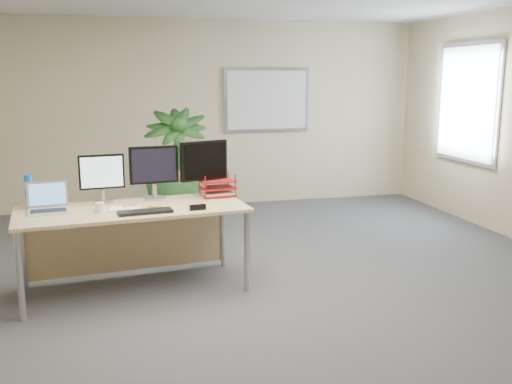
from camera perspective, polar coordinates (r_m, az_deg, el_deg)
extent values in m
plane|color=#404045|center=(4.82, -0.52, -11.52)|extent=(8.00, 8.00, 0.00)
cube|color=#C8BD8E|center=(8.40, -6.99, 7.69)|extent=(7.00, 0.04, 2.70)
cube|color=#A2A3A7|center=(8.59, 1.07, 9.19)|extent=(1.30, 0.03, 0.95)
cube|color=white|center=(8.58, 1.10, 9.18)|extent=(1.20, 0.01, 0.85)
cube|color=#A2A3A7|center=(8.02, 20.40, 8.33)|extent=(0.03, 1.30, 1.55)
cube|color=silver|center=(8.01, 20.28, 8.33)|extent=(0.01, 1.20, 1.45)
cube|color=tan|center=(5.11, -12.23, -1.72)|extent=(2.05, 1.05, 0.03)
cube|color=tan|center=(5.57, -12.65, -4.66)|extent=(1.86, 0.23, 0.61)
cylinder|color=#B1B0B5|center=(4.82, -22.53, -7.82)|extent=(0.05, 0.05, 0.73)
cylinder|color=#B1B0B5|center=(5.08, -0.89, -5.95)|extent=(0.05, 0.05, 0.73)
cylinder|color=#B1B0B5|center=(5.52, -22.32, -5.43)|extent=(0.05, 0.05, 0.73)
cylinder|color=#B1B0B5|center=(5.75, -3.34, -3.92)|extent=(0.05, 0.05, 0.73)
imported|color=#143817|center=(6.96, -8.04, 1.94)|extent=(0.94, 0.94, 1.50)
cylinder|color=#B1B0B5|center=(5.35, -15.03, -1.00)|extent=(0.18, 0.18, 0.02)
cylinder|color=#B1B0B5|center=(5.34, -15.06, -0.34)|extent=(0.04, 0.04, 0.11)
cube|color=black|center=(5.30, -15.18, 1.97)|extent=(0.40, 0.08, 0.31)
cube|color=silver|center=(5.28, -15.16, 1.94)|extent=(0.36, 0.05, 0.27)
cylinder|color=#B1B0B5|center=(5.43, -10.08, -0.60)|extent=(0.20, 0.20, 0.02)
cylinder|color=#B1B0B5|center=(5.41, -10.11, 0.14)|extent=(0.04, 0.04, 0.12)
cube|color=black|center=(5.37, -10.20, 2.69)|extent=(0.45, 0.09, 0.35)
cube|color=black|center=(5.35, -10.15, 2.66)|extent=(0.41, 0.05, 0.31)
cylinder|color=#B1B0B5|center=(5.47, -5.16, -0.37)|extent=(0.22, 0.22, 0.02)
cylinder|color=#B1B0B5|center=(5.46, -5.17, 0.42)|extent=(0.04, 0.04, 0.13)
cube|color=black|center=(5.41, -5.22, 3.16)|extent=(0.47, 0.21, 0.37)
cube|color=black|center=(5.39, -5.08, 3.12)|extent=(0.41, 0.15, 0.33)
cube|color=white|center=(5.13, -20.03, -1.83)|extent=(0.36, 0.27, 0.02)
cube|color=black|center=(5.12, -20.03, -1.74)|extent=(0.30, 0.19, 0.00)
cube|color=white|center=(5.25, -20.14, -0.18)|extent=(0.34, 0.10, 0.22)
cube|color=#5898E3|center=(5.24, -20.14, -0.20)|extent=(0.30, 0.08, 0.18)
cube|color=black|center=(4.88, -11.02, -1.94)|extent=(0.47, 0.20, 0.03)
cylinder|color=white|center=(4.99, -15.36, -1.50)|extent=(0.08, 0.08, 0.09)
torus|color=white|center=(5.00, -15.85, -1.52)|extent=(0.06, 0.02, 0.06)
cube|color=white|center=(5.05, -12.94, -1.67)|extent=(0.30, 0.25, 0.01)
cylinder|color=orange|center=(5.12, -12.58, -1.35)|extent=(0.12, 0.06, 0.01)
cylinder|color=yellow|center=(5.08, -10.04, -1.44)|extent=(0.13, 0.04, 0.02)
cylinder|color=silver|center=(5.38, -21.72, -0.22)|extent=(0.07, 0.07, 0.23)
cylinder|color=blue|center=(5.35, -21.84, 1.31)|extent=(0.07, 0.07, 0.06)
cylinder|color=blue|center=(5.37, -21.73, -0.12)|extent=(0.08, 0.08, 0.07)
cube|color=maroon|center=(5.50, -3.89, -0.26)|extent=(0.35, 0.28, 0.01)
cube|color=maroon|center=(5.48, -3.90, 0.44)|extent=(0.35, 0.28, 0.01)
cube|color=maroon|center=(5.47, -3.91, 1.15)|extent=(0.35, 0.28, 0.01)
cube|color=white|center=(5.49, -3.90, -0.11)|extent=(0.32, 0.25, 0.02)
cube|color=black|center=(4.93, -5.86, -1.53)|extent=(0.15, 0.05, 0.05)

